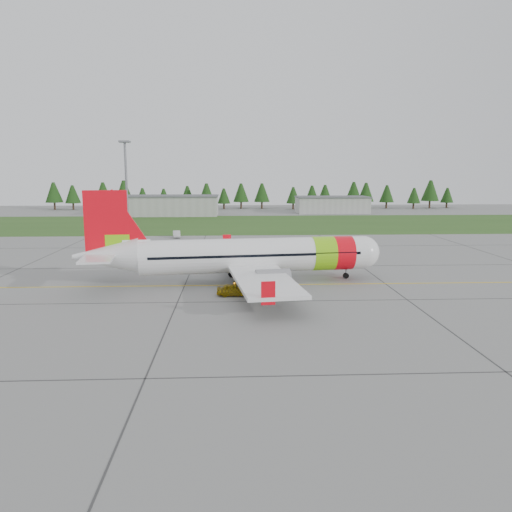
{
  "coord_description": "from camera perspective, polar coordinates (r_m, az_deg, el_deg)",
  "views": [
    {
      "loc": [
        -8.98,
        -52.13,
        13.78
      ],
      "look_at": [
        -6.25,
        6.93,
        3.82
      ],
      "focal_mm": 35.0,
      "sensor_mm": 36.0,
      "label": 1
    }
  ],
  "objects": [
    {
      "name": "ground",
      "position": [
        54.66,
        6.92,
        -5.11
      ],
      "size": [
        320.0,
        320.0,
        0.0
      ],
      "primitive_type": "plane",
      "color": "gray",
      "rests_on": "ground"
    },
    {
      "name": "service_van",
      "position": [
        107.65,
        -9.08,
        3.25
      ],
      "size": [
        1.69,
        1.62,
        4.34
      ],
      "primitive_type": "imported",
      "rotation": [
        0.0,
        0.0,
        0.13
      ],
      "color": "silver",
      "rests_on": "ground"
    },
    {
      "name": "hangar_east",
      "position": [
        173.85,
        8.68,
        5.77
      ],
      "size": [
        24.0,
        12.0,
        5.2
      ],
      "primitive_type": "cube",
      "color": "#A8A8A3",
      "rests_on": "ground"
    },
    {
      "name": "treeline",
      "position": [
        190.54,
        0.06,
        6.92
      ],
      "size": [
        160.0,
        8.0,
        10.0
      ],
      "primitive_type": null,
      "color": "#1C3F14",
      "rests_on": "ground"
    },
    {
      "name": "floodlight_mast",
      "position": [
        112.57,
        -14.56,
        7.34
      ],
      "size": [
        0.5,
        0.5,
        20.0
      ],
      "primitive_type": "cylinder",
      "color": "slate",
      "rests_on": "ground"
    },
    {
      "name": "hangar_west",
      "position": [
        163.84,
        -10.06,
        5.65
      ],
      "size": [
        32.0,
        14.0,
        6.0
      ],
      "primitive_type": "cube",
      "color": "#A8A8A3",
      "rests_on": "ground"
    },
    {
      "name": "aircraft",
      "position": [
        62.84,
        -0.97,
        0.03
      ],
      "size": [
        38.52,
        35.74,
        11.68
      ],
      "rotation": [
        0.0,
        0.0,
        0.12
      ],
      "color": "white",
      "rests_on": "ground"
    },
    {
      "name": "taxi_guideline",
      "position": [
        62.34,
        5.71,
        -3.24
      ],
      "size": [
        120.0,
        0.25,
        0.02
      ],
      "primitive_type": "cube",
      "color": "gold",
      "rests_on": "ground"
    },
    {
      "name": "follow_me_car",
      "position": [
        56.05,
        -2.48,
        -2.58
      ],
      "size": [
        1.43,
        1.66,
        3.99
      ],
      "primitive_type": "imported",
      "rotation": [
        0.0,
        0.0,
        1.53
      ],
      "color": "yellow",
      "rests_on": "ground"
    },
    {
      "name": "grass_strip",
      "position": [
        135.13,
        1.18,
        3.72
      ],
      "size": [
        320.0,
        50.0,
        0.03
      ],
      "primitive_type": "cube",
      "color": "#30561E",
      "rests_on": "ground"
    }
  ]
}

